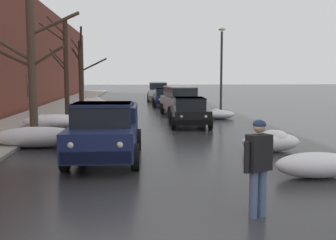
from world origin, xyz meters
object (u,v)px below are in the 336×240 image
at_px(bare_tree_second_along_sidewalk, 31,59).
at_px(sedan_darkblue_parked_far_down_block, 164,97).
at_px(bare_tree_far_down_block, 81,70).
at_px(suv_silver_parked_kerbside_mid, 180,100).
at_px(suv_white_queued_behind_truck, 158,91).
at_px(street_lamp_post, 221,67).
at_px(bare_tree_mid_block, 65,65).
at_px(pickup_truck_darkblue_approaching_near_lane, 105,131).
at_px(pedestrian_with_coffee, 258,160).
at_px(sedan_black_parked_kerbside_close, 190,111).
at_px(sedan_red_at_far_intersection, 157,90).

height_order(bare_tree_second_along_sidewalk, sedan_darkblue_parked_far_down_block, bare_tree_second_along_sidewalk).
bearing_deg(bare_tree_far_down_block, suv_silver_parked_kerbside_mid, -44.81).
height_order(suv_white_queued_behind_truck, street_lamp_post, street_lamp_post).
height_order(bare_tree_mid_block, suv_white_queued_behind_truck, bare_tree_mid_block).
bearing_deg(street_lamp_post, bare_tree_far_down_block, 138.10).
xyz_separation_m(pickup_truck_darkblue_approaching_near_lane, street_lamp_post, (6.11, 12.00, 2.13)).
bearing_deg(pedestrian_with_coffee, sedan_black_parked_kerbside_close, 87.38).
distance_m(sedan_black_parked_kerbside_close, street_lamp_post, 5.31).
height_order(sedan_black_parked_kerbside_close, suv_silver_parked_kerbside_mid, suv_silver_parked_kerbside_mid).
bearing_deg(sedan_red_at_far_intersection, sedan_darkblue_parked_far_down_block, -91.14).
bearing_deg(pedestrian_with_coffee, pickup_truck_darkblue_approaching_near_lane, 120.13).
bearing_deg(street_lamp_post, pickup_truck_darkblue_approaching_near_lane, -117.00).
xyz_separation_m(bare_tree_mid_block, bare_tree_far_down_block, (0.09, 7.08, -0.21)).
distance_m(bare_tree_mid_block, pedestrian_with_coffee, 19.60).
relative_size(sedan_black_parked_kerbside_close, sedan_red_at_far_intersection, 1.01).
relative_size(suv_silver_parked_kerbside_mid, pedestrian_with_coffee, 2.68).
distance_m(pickup_truck_darkblue_approaching_near_lane, suv_silver_parked_kerbside_mid, 13.94).
height_order(bare_tree_mid_block, street_lamp_post, bare_tree_mid_block).
height_order(sedan_black_parked_kerbside_close, pedestrian_with_coffee, pedestrian_with_coffee).
distance_m(suv_silver_parked_kerbside_mid, sedan_darkblue_parked_far_down_block, 7.48).
bearing_deg(street_lamp_post, bare_tree_second_along_sidewalk, -141.63).
bearing_deg(street_lamp_post, pedestrian_with_coffee, -100.11).
xyz_separation_m(bare_tree_second_along_sidewalk, street_lamp_post, (9.28, 7.35, -0.15)).
relative_size(suv_silver_parked_kerbside_mid, street_lamp_post, 0.89).
distance_m(bare_tree_mid_block, bare_tree_far_down_block, 7.08).
bearing_deg(pedestrian_with_coffee, sedan_red_at_far_intersection, 89.07).
bearing_deg(pickup_truck_darkblue_approaching_near_lane, street_lamp_post, 63.00).
distance_m(sedan_red_at_far_intersection, street_lamp_post, 23.92).
height_order(bare_tree_mid_block, pickup_truck_darkblue_approaching_near_lane, bare_tree_mid_block).
height_order(pickup_truck_darkblue_approaching_near_lane, sedan_red_at_far_intersection, pickup_truck_darkblue_approaching_near_lane).
bearing_deg(suv_white_queued_behind_truck, sedan_darkblue_parked_far_down_block, -89.16).
relative_size(pickup_truck_darkblue_approaching_near_lane, suv_silver_parked_kerbside_mid, 1.07).
bearing_deg(pedestrian_with_coffee, suv_silver_parked_kerbside_mid, 87.68).
height_order(bare_tree_far_down_block, sedan_black_parked_kerbside_close, bare_tree_far_down_block).
xyz_separation_m(pickup_truck_darkblue_approaching_near_lane, suv_silver_parked_kerbside_mid, (3.80, 13.41, 0.11)).
height_order(bare_tree_mid_block, pedestrian_with_coffee, bare_tree_mid_block).
distance_m(bare_tree_second_along_sidewalk, suv_white_queued_behind_truck, 24.23).
relative_size(bare_tree_far_down_block, sedan_black_parked_kerbside_close, 1.53).
distance_m(sedan_darkblue_parked_far_down_block, pedestrian_with_coffee, 26.13).
relative_size(pickup_truck_darkblue_approaching_near_lane, suv_white_queued_behind_truck, 1.10).
distance_m(bare_tree_second_along_sidewalk, pickup_truck_darkblue_approaching_near_lane, 6.07).
bearing_deg(sedan_darkblue_parked_far_down_block, bare_tree_far_down_block, -174.91).
bearing_deg(sedan_black_parked_kerbside_close, sedan_red_at_far_intersection, 89.87).
xyz_separation_m(pedestrian_with_coffee, street_lamp_post, (3.07, 17.24, 1.97)).
xyz_separation_m(sedan_red_at_far_intersection, pedestrian_with_coffee, (-0.66, -40.93, 0.29)).
bearing_deg(bare_tree_mid_block, suv_white_queued_behind_truck, 66.02).
relative_size(bare_tree_second_along_sidewalk, sedan_red_at_far_intersection, 1.54).
xyz_separation_m(sedan_black_parked_kerbside_close, sedan_red_at_far_intersection, (0.06, 27.81, -0.00)).
distance_m(pickup_truck_darkblue_approaching_near_lane, suv_white_queued_behind_truck, 28.09).
xyz_separation_m(bare_tree_second_along_sidewalk, sedan_red_at_far_intersection, (6.87, 31.04, -2.41)).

